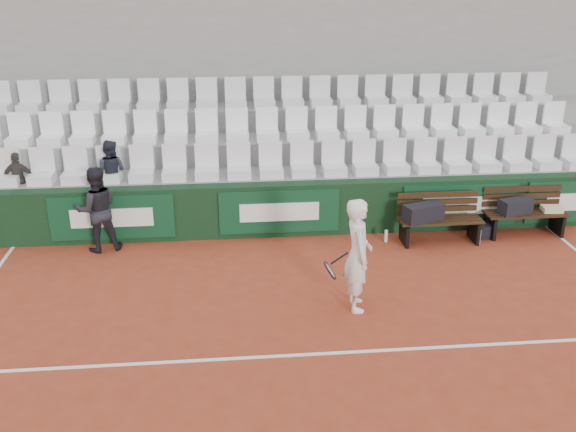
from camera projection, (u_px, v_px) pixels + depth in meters
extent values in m
plane|color=#9F3B24|center=(319.00, 354.00, 8.38)|extent=(80.00, 80.00, 0.00)
cube|color=white|center=(319.00, 354.00, 8.38)|extent=(18.00, 0.06, 0.01)
cube|color=black|center=(289.00, 209.00, 11.89)|extent=(18.00, 0.30, 1.00)
cube|color=#0C381E|center=(112.00, 217.00, 11.44)|extent=(2.20, 0.04, 0.82)
cube|color=#0C381E|center=(279.00, 212.00, 11.71)|extent=(2.20, 0.04, 0.82)
cube|color=#0C381E|center=(460.00, 205.00, 12.01)|extent=(2.20, 0.04, 0.82)
cube|color=gray|center=(286.00, 197.00, 12.47)|extent=(18.00, 0.95, 1.00)
cube|color=gray|center=(282.00, 172.00, 13.26)|extent=(18.00, 0.95, 1.45)
cube|color=gray|center=(278.00, 149.00, 14.06)|extent=(18.00, 0.95, 1.90)
cube|color=gray|center=(276.00, 86.00, 14.17)|extent=(18.00, 0.30, 4.40)
cube|color=white|center=(287.00, 160.00, 12.01)|extent=(11.90, 0.44, 0.63)
cube|color=white|center=(283.00, 124.00, 12.72)|extent=(11.90, 0.44, 0.63)
cube|color=silver|center=(278.00, 92.00, 13.43)|extent=(11.90, 0.44, 0.63)
cube|color=#311E0E|center=(439.00, 230.00, 11.64)|extent=(1.50, 0.56, 0.45)
cube|color=#311B0E|center=(524.00, 224.00, 11.95)|extent=(1.50, 0.56, 0.45)
cube|color=black|center=(423.00, 212.00, 11.44)|extent=(0.78, 0.52, 0.31)
cube|color=black|center=(516.00, 206.00, 11.77)|extent=(0.65, 0.42, 0.28)
cube|color=beige|center=(552.00, 209.00, 11.89)|extent=(0.38, 0.29, 0.10)
cube|color=black|center=(483.00, 231.00, 11.86)|extent=(0.45, 0.31, 0.26)
cylinder|color=silver|center=(386.00, 236.00, 11.69)|extent=(0.06, 0.06, 0.23)
cylinder|color=#AFC1C6|center=(478.00, 237.00, 11.57)|extent=(0.08, 0.08, 0.28)
imported|color=white|center=(358.00, 255.00, 9.21)|extent=(0.42, 0.63, 1.71)
torus|color=black|center=(330.00, 270.00, 9.26)|extent=(0.19, 0.30, 0.26)
cylinder|color=black|center=(339.00, 258.00, 9.20)|extent=(0.26, 0.03, 0.20)
imported|color=black|center=(97.00, 209.00, 11.13)|extent=(0.87, 0.76, 1.53)
imported|color=#35302A|center=(15.00, 156.00, 11.54)|extent=(0.60, 0.26, 1.02)
imported|color=#202530|center=(108.00, 148.00, 11.65)|extent=(0.67, 0.57, 1.21)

